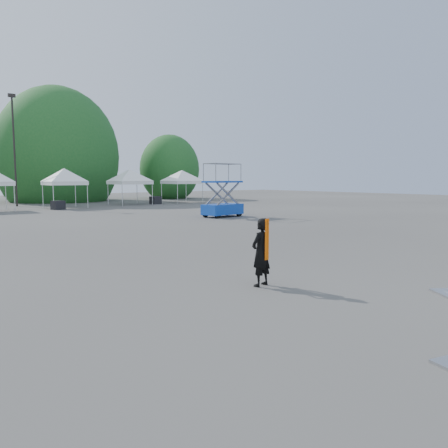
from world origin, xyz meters
TOP-DOWN VIEW (x-y plane):
  - ground at (0.00, 0.00)m, footprint 120.00×120.00m
  - light_pole_east at (3.00, 32.00)m, footprint 0.60×0.25m
  - tree_mid_e at (9.00, 39.00)m, footprint 5.12×5.12m
  - tree_far_e at (22.00, 37.00)m, footprint 3.84×3.84m
  - tent_f at (5.66, 27.24)m, footprint 4.23×4.23m
  - tent_g at (12.22, 28.38)m, footprint 4.65×4.65m
  - tent_h at (18.09, 28.31)m, footprint 4.63×4.63m
  - man at (-0.00, -2.55)m, footprint 0.64×0.48m
  - scissor_lift at (10.70, 12.30)m, footprint 2.81×1.66m
  - crate_mid at (4.54, 25.66)m, footprint 1.08×0.93m
  - crate_east at (14.41, 27.39)m, footprint 1.09×0.93m

SIDE VIEW (x-z plane):
  - ground at x=0.00m, z-range 0.00..0.00m
  - crate_mid at x=4.54m, z-range 0.00..0.71m
  - crate_east at x=14.41m, z-range 0.00..0.75m
  - man at x=0.00m, z-range 0.00..1.59m
  - scissor_lift at x=10.70m, z-range 0.01..3.45m
  - tent_f at x=5.66m, z-range 1.12..5.00m
  - tent_h at x=18.09m, z-range 1.12..5.00m
  - tent_g at x=12.22m, z-range 1.12..5.00m
  - tree_far_e at x=22.00m, z-range 0.70..6.55m
  - tree_mid_e at x=9.00m, z-range 0.94..8.74m
  - light_pole_east at x=3.00m, z-range 0.62..10.42m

